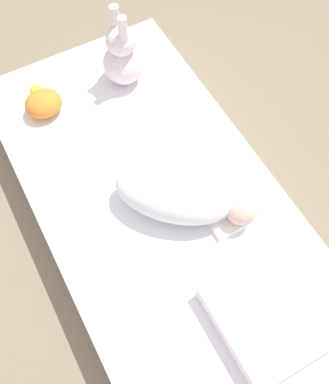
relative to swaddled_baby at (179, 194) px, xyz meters
The scene contains 7 objects.
ground_plane 0.27m from the swaddled_baby, 31.92° to the left, with size 12.00×12.00×0.00m, color #7A6B56.
bed_mattress 0.19m from the swaddled_baby, 31.92° to the left, with size 1.51×0.78×0.17m.
burp_cloth 0.16m from the swaddled_baby, 122.73° to the right, with size 0.19×0.15×0.02m.
swaddled_baby is the anchor object (origin of this frame).
pillow 0.46m from the swaddled_baby, 168.95° to the right, with size 0.32×0.38×0.07m.
bunny_plush 0.59m from the swaddled_baby, ahead, with size 0.15×0.15×0.31m.
turtle_plush 0.64m from the swaddled_baby, 22.24° to the left, with size 0.16×0.14×0.09m.
Camera 1 is at (-0.63, 0.31, 1.51)m, focal length 42.00 mm.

